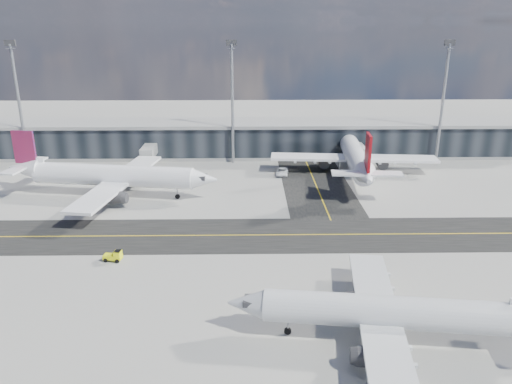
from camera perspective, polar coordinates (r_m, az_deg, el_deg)
The scene contains 9 objects.
ground at distance 77.55m, azimuth -3.56°, elevation -6.15°, with size 300.00×300.00×0.00m, color gray.
taxiway_lanes at distance 87.31m, azimuth -0.69°, elevation -3.15°, with size 180.00×63.00×0.03m.
terminal_concourse at distance 128.41m, azimuth -2.54°, elevation 5.99°, with size 152.00×19.80×8.80m.
floodlight_masts at distance 119.47m, azimuth -2.73°, elevation 10.63°, with size 102.50×0.70×28.90m.
airliner_af at distance 101.86m, azimuth -16.29°, elevation 1.81°, with size 42.59×36.46×12.63m.
airliner_redtail at distance 114.12m, azimuth 11.20°, elevation 4.11°, with size 37.84×44.35×13.13m.
airliner_near at distance 56.42m, azimuth 15.46°, elevation -13.18°, with size 35.71×30.54×10.58m.
baggage_tug at distance 75.23m, azimuth -15.89°, elevation -7.03°, with size 2.80×1.71×1.65m.
service_van at distance 112.44m, azimuth 3.01°, elevation 2.33°, with size 2.50×5.43×1.51m, color white.
Camera 1 is at (3.62, -70.16, 32.85)m, focal length 35.00 mm.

